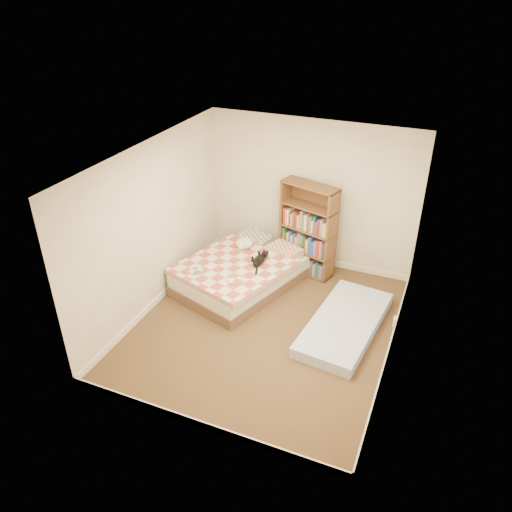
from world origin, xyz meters
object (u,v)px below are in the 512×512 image
at_px(bookshelf, 308,240).
at_px(floor_mattress, 345,324).
at_px(bed, 241,272).
at_px(white_dog, 245,243).
at_px(black_cat, 260,259).

bearing_deg(bookshelf, floor_mattress, -36.62).
bearing_deg(bed, floor_mattress, 3.06).
relative_size(floor_mattress, white_dog, 4.42).
bearing_deg(floor_mattress, white_dog, 161.98).
distance_m(floor_mattress, black_cat, 1.67).
xyz_separation_m(bed, white_dog, (-0.11, 0.39, 0.31)).
xyz_separation_m(bed, black_cat, (0.30, 0.04, 0.29)).
bearing_deg(bed, black_cat, 24.73).
xyz_separation_m(floor_mattress, white_dog, (-1.94, 0.87, 0.46)).
distance_m(bed, white_dog, 0.51).
xyz_separation_m(bookshelf, floor_mattress, (1.00, -1.33, -0.49)).
xyz_separation_m(bed, bookshelf, (0.82, 0.85, 0.33)).
relative_size(bed, floor_mattress, 1.20).
bearing_deg(floor_mattress, bookshelf, 133.18).
relative_size(floor_mattress, black_cat, 3.20).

